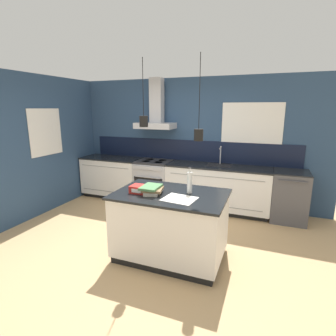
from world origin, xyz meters
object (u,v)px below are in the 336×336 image
(red_supply_box, at_px, (140,189))
(oven_range, at_px, (154,181))
(book_stack, at_px, (152,189))
(dishwasher, at_px, (289,196))
(bottle_on_island, at_px, (190,182))

(red_supply_box, bearing_deg, oven_range, 109.05)
(book_stack, relative_size, red_supply_box, 1.47)
(dishwasher, xyz_separation_m, bottle_on_island, (-1.34, -1.79, 0.60))
(book_stack, height_order, red_supply_box, book_stack)
(bottle_on_island, bearing_deg, red_supply_box, -160.29)
(oven_range, bearing_deg, red_supply_box, -70.95)
(bottle_on_island, relative_size, book_stack, 1.03)
(book_stack, distance_m, red_supply_box, 0.17)
(red_supply_box, bearing_deg, bottle_on_island, 19.71)
(oven_range, distance_m, bottle_on_island, 2.30)
(dishwasher, bearing_deg, book_stack, -131.86)
(oven_range, distance_m, red_supply_box, 2.19)
(oven_range, xyz_separation_m, bottle_on_island, (1.31, -1.79, 0.60))
(oven_range, xyz_separation_m, red_supply_box, (0.69, -2.01, 0.50))
(book_stack, bearing_deg, bottle_on_island, 24.43)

